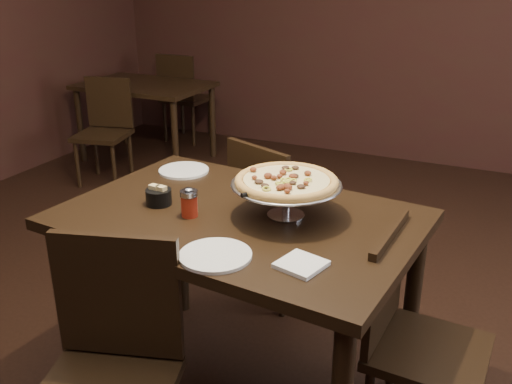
% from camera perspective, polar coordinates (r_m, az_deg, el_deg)
% --- Properties ---
extents(room, '(6.04, 7.04, 2.84)m').
position_cam_1_polar(room, '(1.94, -0.41, 12.68)').
color(room, black).
rests_on(room, ground).
extents(dining_table, '(1.41, 1.01, 0.83)m').
position_cam_1_polar(dining_table, '(2.21, -1.73, -4.82)').
color(dining_table, black).
rests_on(dining_table, ground).
extents(background_table, '(1.14, 0.76, 0.71)m').
position_cam_1_polar(background_table, '(5.33, -11.04, 9.61)').
color(background_table, black).
rests_on(background_table, ground).
extents(pizza_stand, '(0.41, 0.41, 0.17)m').
position_cam_1_polar(pizza_stand, '(2.10, 3.06, 1.04)').
color(pizza_stand, '#B1B1B8').
rests_on(pizza_stand, dining_table).
extents(parmesan_shaker, '(0.06, 0.06, 0.10)m').
position_cam_1_polar(parmesan_shaker, '(2.18, -6.54, -0.93)').
color(parmesan_shaker, beige).
rests_on(parmesan_shaker, dining_table).
extents(pepper_flake_shaker, '(0.07, 0.07, 0.12)m').
position_cam_1_polar(pepper_flake_shaker, '(2.14, -6.69, -1.07)').
color(pepper_flake_shaker, maroon).
rests_on(pepper_flake_shaker, dining_table).
extents(packet_caddy, '(0.10, 0.10, 0.08)m').
position_cam_1_polar(packet_caddy, '(2.27, -9.72, -0.43)').
color(packet_caddy, black).
rests_on(packet_caddy, dining_table).
extents(napkin_stack, '(0.16, 0.16, 0.01)m').
position_cam_1_polar(napkin_stack, '(1.81, 4.55, -7.22)').
color(napkin_stack, silver).
rests_on(napkin_stack, dining_table).
extents(plate_left, '(0.23, 0.23, 0.01)m').
position_cam_1_polar(plate_left, '(2.63, -7.23, 2.15)').
color(plate_left, white).
rests_on(plate_left, dining_table).
extents(plate_near, '(0.24, 0.24, 0.01)m').
position_cam_1_polar(plate_near, '(1.86, -4.08, -6.33)').
color(plate_near, white).
rests_on(plate_near, dining_table).
extents(serving_spatula, '(0.13, 0.13, 0.02)m').
position_cam_1_polar(serving_spatula, '(2.00, -0.20, -0.12)').
color(serving_spatula, '#B1B1B8').
rests_on(serving_spatula, pizza_stand).
extents(chair_far, '(0.54, 0.54, 0.89)m').
position_cam_1_polar(chair_far, '(2.99, 1.76, -2.38)').
color(chair_far, black).
rests_on(chair_far, ground).
extents(chair_near, '(0.53, 0.53, 0.92)m').
position_cam_1_polar(chair_near, '(1.99, -14.43, -16.57)').
color(chair_near, black).
rests_on(chair_near, ground).
extents(chair_side, '(0.42, 0.42, 0.86)m').
position_cam_1_polar(chair_side, '(2.20, 15.29, -13.46)').
color(chair_side, black).
rests_on(chair_side, ground).
extents(bg_chair_far, '(0.42, 0.42, 0.89)m').
position_cam_1_polar(bg_chair_far, '(5.88, -7.34, 9.67)').
color(bg_chair_far, black).
rests_on(bg_chair_far, ground).
extents(bg_chair_near, '(0.47, 0.47, 0.85)m').
position_cam_1_polar(bg_chair_near, '(4.90, -14.85, 6.36)').
color(bg_chair_near, black).
rests_on(bg_chair_near, ground).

